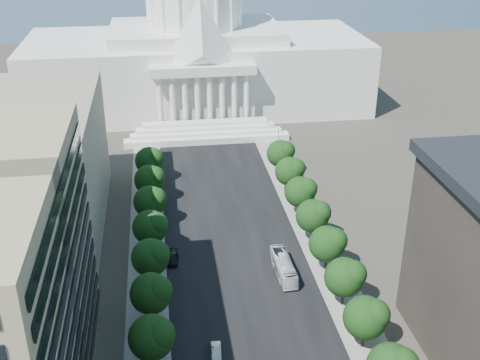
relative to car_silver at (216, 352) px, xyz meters
name	(u,v)px	position (x,y,z in m)	size (l,w,h in m)	color
road_asphalt	(229,232)	(7.37, 40.81, -0.78)	(30.00, 260.00, 0.01)	black
sidewalk_left	(147,238)	(-11.63, 40.81, -0.78)	(8.00, 260.00, 0.02)	gray
sidewalk_right	(309,226)	(26.37, 40.81, -0.78)	(8.00, 260.00, 0.02)	gray
capitol	(196,51)	(7.37, 135.70, 19.23)	(120.00, 56.00, 73.00)	white
office_block_left_far	(14,168)	(-40.63, 50.81, 14.22)	(38.00, 52.00, 30.00)	gray
tree_l_d	(153,337)	(-10.29, -1.39, 5.67)	(7.79, 7.60, 9.97)	#33261C
tree_l_e	(153,293)	(-10.29, 10.61, 5.67)	(7.79, 7.60, 9.97)	#33261C
tree_l_f	(152,256)	(-10.29, 22.61, 5.67)	(7.79, 7.60, 9.97)	#33261C
tree_l_g	(151,226)	(-10.29, 34.61, 5.67)	(7.79, 7.60, 9.97)	#33261C
tree_l_h	(151,201)	(-10.29, 46.61, 5.67)	(7.79, 7.60, 9.97)	#33261C
tree_l_i	(151,179)	(-10.29, 58.61, 5.67)	(7.79, 7.60, 9.97)	#33261C
tree_l_j	(150,160)	(-10.29, 70.61, 5.67)	(7.79, 7.60, 9.97)	#33261C
tree_r_d	(367,317)	(25.71, -1.39, 5.67)	(7.79, 7.60, 9.97)	#33261C
tree_r_e	(346,276)	(25.71, 10.61, 5.67)	(7.79, 7.60, 9.97)	#33261C
tree_r_f	(329,243)	(25.71, 22.61, 5.67)	(7.79, 7.60, 9.97)	#33261C
tree_r_g	(314,215)	(25.71, 34.61, 5.67)	(7.79, 7.60, 9.97)	#33261C
tree_r_h	(302,191)	(25.71, 46.61, 5.67)	(7.79, 7.60, 9.97)	#33261C
tree_r_i	(291,171)	(25.71, 58.61, 5.67)	(7.79, 7.60, 9.97)	#33261C
tree_r_j	(282,153)	(25.71, 70.61, 5.67)	(7.79, 7.60, 9.97)	#33261C
streetlight_c	(354,278)	(27.27, 10.81, 5.04)	(2.61, 0.44, 9.00)	gray
streetlight_d	(320,215)	(27.27, 35.81, 5.04)	(2.61, 0.44, 9.00)	gray
streetlight_e	(295,169)	(27.27, 60.81, 5.04)	(2.61, 0.44, 9.00)	gray
streetlight_f	(276,135)	(27.27, 85.81, 5.04)	(2.61, 0.44, 9.00)	gray
car_silver	(216,352)	(0.00, 0.00, 0.00)	(1.66, 4.75, 1.57)	#B4B8BC
car_dark_b	(173,258)	(-6.13, 30.15, 0.03)	(2.27, 5.58, 1.62)	black
city_bus	(283,267)	(16.28, 22.24, 1.04)	(3.07, 13.11, 3.65)	silver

